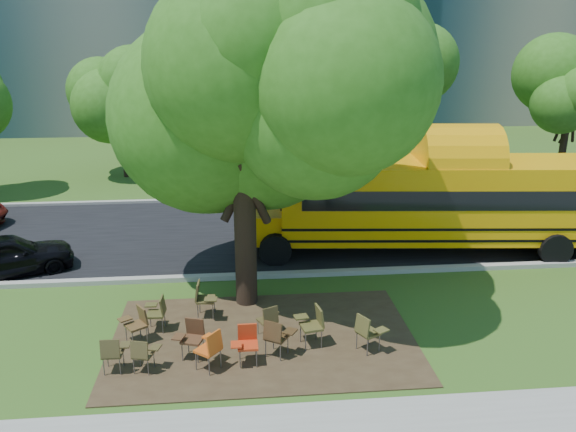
{
  "coord_description": "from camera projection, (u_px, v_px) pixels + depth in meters",
  "views": [
    {
      "loc": [
        0.49,
        -12.07,
        6.74
      ],
      "look_at": [
        1.9,
        3.02,
        1.86
      ],
      "focal_mm": 35.0,
      "sensor_mm": 36.0,
      "label": 1
    }
  ],
  "objects": [
    {
      "name": "chair_3",
      "position": [
        192.0,
        335.0,
        12.17
      ],
      "size": [
        0.7,
        0.55,
        0.9
      ],
      "rotation": [
        0.0,
        0.0,
        2.84
      ],
      "color": "#4B2D1A",
      "rests_on": "ground"
    },
    {
      "name": "kerb_far",
      "position": [
        226.0,
        200.0,
        23.96
      ],
      "size": [
        80.0,
        0.25,
        0.14
      ],
      "primitive_type": "cube",
      "color": "gray",
      "rests_on": "ground"
    },
    {
      "name": "chair_6",
      "position": [
        313.0,
        322.0,
        12.64
      ],
      "size": [
        0.67,
        0.65,
        0.96
      ],
      "rotation": [
        0.0,
        0.0,
        1.76
      ],
      "color": "#4B4620",
      "rests_on": "ground"
    },
    {
      "name": "bg_tree_3",
      "position": [
        397.0,
        75.0,
        25.9
      ],
      "size": [
        5.6,
        5.6,
        7.84
      ],
      "color": "black",
      "rests_on": "ground"
    },
    {
      "name": "chair_11",
      "position": [
        269.0,
        318.0,
        13.0
      ],
      "size": [
        0.56,
        0.66,
        0.83
      ],
      "rotation": [
        0.0,
        0.0,
        0.44
      ],
      "color": "#453B1E",
      "rests_on": "ground"
    },
    {
      "name": "chair_7",
      "position": [
        368.0,
        330.0,
        12.36
      ],
      "size": [
        0.74,
        0.61,
        0.91
      ],
      "rotation": [
        0.0,
        0.0,
        -1.07
      ],
      "color": "#4F4922",
      "rests_on": "ground"
    },
    {
      "name": "black_car",
      "position": [
        6.0,
        255.0,
        16.37
      ],
      "size": [
        3.96,
        2.85,
        1.25
      ],
      "primitive_type": "imported",
      "rotation": [
        0.0,
        0.0,
        1.99
      ],
      "color": "black",
      "rests_on": "ground"
    },
    {
      "name": "chair_4",
      "position": [
        277.0,
        335.0,
        12.15
      ],
      "size": [
        0.78,
        0.61,
        0.92
      ],
      "rotation": [
        0.0,
        0.0,
        -0.55
      ],
      "color": "#3F2A16",
      "rests_on": "ground"
    },
    {
      "name": "chair_1",
      "position": [
        143.0,
        352.0,
        11.61
      ],
      "size": [
        0.61,
        0.48,
        0.8
      ],
      "rotation": [
        0.0,
        0.0,
        -0.25
      ],
      "color": "#463B1E",
      "rests_on": "ground"
    },
    {
      "name": "chair_8",
      "position": [
        158.0,
        310.0,
        13.29
      ],
      "size": [
        0.52,
        0.59,
        0.88
      ],
      "rotation": [
        0.0,
        0.0,
        1.53
      ],
      "color": "#46431E",
      "rests_on": "ground"
    },
    {
      "name": "chair_0",
      "position": [
        113.0,
        351.0,
        11.6
      ],
      "size": [
        0.56,
        0.5,
        0.85
      ],
      "rotation": [
        0.0,
        0.0,
        -0.03
      ],
      "color": "#41381C",
      "rests_on": "ground"
    },
    {
      "name": "ground",
      "position": [
        221.0,
        330.0,
        13.46
      ],
      "size": [
        160.0,
        160.0,
        0.0
      ],
      "primitive_type": "plane",
      "color": "#355219",
      "rests_on": "ground"
    },
    {
      "name": "kerb_near",
      "position": [
        223.0,
        277.0,
        16.28
      ],
      "size": [
        80.0,
        0.25,
        0.14
      ],
      "primitive_type": "cube",
      "color": "gray",
      "rests_on": "ground"
    },
    {
      "name": "dirt_patch",
      "position": [
        263.0,
        338.0,
        13.07
      ],
      "size": [
        7.0,
        4.5,
        0.03
      ],
      "primitive_type": "cube",
      "color": "#382819",
      "rests_on": "ground"
    },
    {
      "name": "chair_9",
      "position": [
        137.0,
        321.0,
        12.77
      ],
      "size": [
        0.74,
        0.59,
        0.88
      ],
      "rotation": [
        0.0,
        0.0,
        2.17
      ],
      "color": "#51391D",
      "rests_on": "ground"
    },
    {
      "name": "asphalt_road",
      "position": [
        225.0,
        233.0,
        20.09
      ],
      "size": [
        80.0,
        8.0,
        0.04
      ],
      "primitive_type": "cube",
      "color": "black",
      "rests_on": "ground"
    },
    {
      "name": "chair_2",
      "position": [
        211.0,
        346.0,
        11.69
      ],
      "size": [
        0.63,
        0.8,
        0.93
      ],
      "rotation": [
        0.0,
        0.0,
        0.89
      ],
      "color": "#CC5315",
      "rests_on": "ground"
    },
    {
      "name": "bg_tree_4",
      "position": [
        572.0,
        90.0,
        25.87
      ],
      "size": [
        5.0,
        5.0,
        6.85
      ],
      "color": "black",
      "rests_on": "ground"
    },
    {
      "name": "bg_tree_2",
      "position": [
        120.0,
        91.0,
        26.89
      ],
      "size": [
        4.8,
        4.8,
        6.62
      ],
      "color": "black",
      "rests_on": "ground"
    },
    {
      "name": "main_tree",
      "position": [
        242.0,
        107.0,
        13.31
      ],
      "size": [
        7.2,
        7.2,
        8.75
      ],
      "color": "black",
      "rests_on": "ground"
    },
    {
      "name": "chair_5",
      "position": [
        246.0,
        341.0,
        11.95
      ],
      "size": [
        0.58,
        0.53,
        0.89
      ],
      "rotation": [
        0.0,
        0.0,
        3.15
      ],
      "color": "#B93213",
      "rests_on": "ground"
    },
    {
      "name": "school_bus",
      "position": [
        449.0,
        200.0,
        17.97
      ],
      "size": [
        12.43,
        3.75,
        3.0
      ],
      "rotation": [
        0.0,
        0.0,
        -0.09
      ],
      "color": "orange",
      "rests_on": "ground"
    },
    {
      "name": "chair_10",
      "position": [
        203.0,
        296.0,
        13.89
      ],
      "size": [
        0.56,
        0.65,
        0.95
      ],
      "rotation": [
        0.0,
        0.0,
        -1.64
      ],
      "color": "#4F4622",
      "rests_on": "ground"
    }
  ]
}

